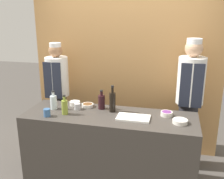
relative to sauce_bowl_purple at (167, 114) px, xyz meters
The scene contains 15 objects.
cabinet_wall 1.14m from the sauce_bowl_purple, 126.84° to the left, with size 2.82×0.18×2.40m.
counter 0.84m from the sauce_bowl_purple, 168.53° to the right, with size 2.08×0.68×0.91m.
sauce_bowl_purple is the anchor object (origin of this frame).
sauce_bowl_brown 1.01m from the sauce_bowl_purple, behind, with size 0.15×0.15×0.04m.
sauce_bowl_green 0.24m from the sauce_bowl_purple, 50.54° to the right, with size 0.17×0.17×0.05m.
sauce_bowl_yellow 1.20m from the sauce_bowl_purple, behind, with size 0.14×0.14×0.05m.
cutting_board 0.41m from the sauce_bowl_purple, 155.08° to the right, with size 0.38×0.22×0.02m.
bottle_soy 0.67m from the sauce_bowl_purple, behind, with size 0.08×0.08×0.34m.
bottle_wine 0.82m from the sauce_bowl_purple, behind, with size 0.09×0.09×0.25m.
bottle_oil 1.22m from the sauce_bowl_purple, 168.97° to the right, with size 0.07×0.07×0.24m.
bottle_clear 1.41m from the sauce_bowl_purple, behind, with size 0.08×0.08×0.24m.
cup_blue 1.42m from the sauce_bowl_purple, 165.91° to the right, with size 0.08×0.08×0.09m.
cup_steel 1.11m from the sauce_bowl_purple, behind, with size 0.08×0.08×0.08m.
chef_left 1.68m from the sauce_bowl_purple, 163.65° to the left, with size 0.33×0.33×1.68m.
chef_right 0.55m from the sauce_bowl_purple, 59.76° to the left, with size 0.35×0.35×1.78m.
Camera 1 is at (0.71, -2.83, 2.12)m, focal length 42.00 mm.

